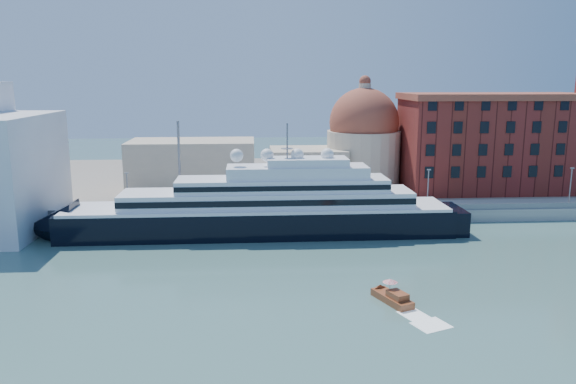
{
  "coord_description": "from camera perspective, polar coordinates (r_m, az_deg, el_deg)",
  "views": [
    {
      "loc": [
        -5.93,
        -78.46,
        28.61
      ],
      "look_at": [
        0.62,
        18.0,
        9.04
      ],
      "focal_mm": 35.0,
      "sensor_mm": 36.0,
      "label": 1
    }
  ],
  "objects": [
    {
      "name": "superyacht",
      "position": [
        104.36,
        -4.32,
        -2.12
      ],
      "size": [
        81.08,
        11.24,
        24.23
      ],
      "color": "black",
      "rests_on": "ground"
    },
    {
      "name": "lamp_posts",
      "position": [
        112.51,
        -7.27,
        1.75
      ],
      "size": [
        120.8,
        2.4,
        18.0
      ],
      "color": "slate",
      "rests_on": "quay"
    },
    {
      "name": "warehouse",
      "position": [
        143.51,
        20.02,
        4.83
      ],
      "size": [
        43.0,
        19.0,
        23.25
      ],
      "color": "maroon",
      "rests_on": "land"
    },
    {
      "name": "church",
      "position": [
        137.88,
        1.28,
        4.07
      ],
      "size": [
        66.0,
        18.0,
        25.5
      ],
      "color": "beige",
      "rests_on": "land"
    },
    {
      "name": "ground",
      "position": [
        83.73,
        0.41,
        -8.54
      ],
      "size": [
        400.0,
        400.0,
        0.0
      ],
      "primitive_type": "plane",
      "color": "#345B56",
      "rests_on": "ground"
    },
    {
      "name": "quay_fence",
      "position": [
        111.1,
        -0.72,
        -1.83
      ],
      "size": [
        180.0,
        0.1,
        1.2
      ],
      "primitive_type": "cube",
      "color": "slate",
      "rests_on": "quay"
    },
    {
      "name": "water_taxi",
      "position": [
        75.36,
        10.61,
        -10.45
      ],
      "size": [
        4.55,
        7.01,
        3.16
      ],
      "rotation": [
        0.0,
        0.0,
        0.38
      ],
      "color": "brown",
      "rests_on": "ground"
    },
    {
      "name": "quay",
      "position": [
        115.9,
        -0.84,
        -2.21
      ],
      "size": [
        180.0,
        10.0,
        2.5
      ],
      "primitive_type": "cube",
      "color": "gray",
      "rests_on": "ground"
    },
    {
      "name": "land",
      "position": [
        156.04,
        -1.65,
        1.25
      ],
      "size": [
        260.0,
        72.0,
        2.0
      ],
      "primitive_type": "cube",
      "color": "slate",
      "rests_on": "ground"
    }
  ]
}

